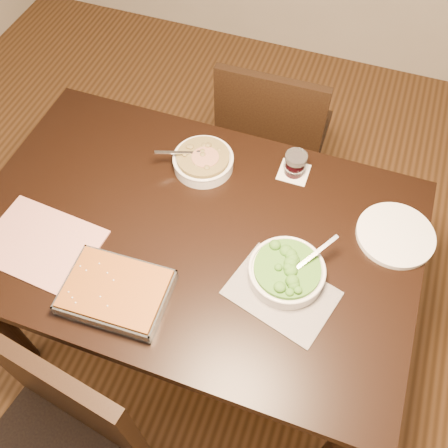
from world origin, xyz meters
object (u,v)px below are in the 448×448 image
object	(u,v)px
dinner_plate	(395,235)
table	(193,246)
baking_dish	(116,292)
broccoli_bowl	(287,272)
wine_tumbler	(295,163)
stew_bowl	(203,161)
chair_far	(272,137)

from	to	relation	value
dinner_plate	table	bearing A→B (deg)	-162.54
baking_dish	dinner_plate	bearing A→B (deg)	30.96
broccoli_bowl	table	bearing A→B (deg)	169.41
wine_tumbler	table	bearing A→B (deg)	-125.57
broccoli_bowl	dinner_plate	distance (m)	0.37
stew_bowl	broccoli_bowl	distance (m)	0.49
baking_dish	dinner_plate	xyz separation A→B (m)	(0.72, 0.47, -0.02)
stew_bowl	chair_far	distance (m)	0.54
stew_bowl	chair_far	size ratio (longest dim) A/B	0.23
table	baking_dish	xyz separation A→B (m)	(-0.12, -0.28, 0.12)
broccoli_bowl	baking_dish	xyz separation A→B (m)	(-0.44, -0.22, -0.00)
dinner_plate	baking_dish	bearing A→B (deg)	-146.70
baking_dish	dinner_plate	size ratio (longest dim) A/B	1.25
baking_dish	chair_far	distance (m)	1.04
chair_far	stew_bowl	bearing A→B (deg)	72.57
chair_far	table	bearing A→B (deg)	83.05
stew_bowl	broccoli_bowl	world-z (taller)	broccoli_bowl
dinner_plate	chair_far	xyz separation A→B (m)	(-0.53, 0.52, -0.25)
table	wine_tumbler	distance (m)	0.43
stew_bowl	table	bearing A→B (deg)	-77.09
broccoli_bowl	stew_bowl	bearing A→B (deg)	140.14
stew_bowl	wine_tumbler	distance (m)	0.31
broccoli_bowl	chair_far	size ratio (longest dim) A/B	0.26
stew_bowl	wine_tumbler	world-z (taller)	wine_tumbler
stew_bowl	dinner_plate	distance (m)	0.66
baking_dish	dinner_plate	world-z (taller)	baking_dish
broccoli_bowl	chair_far	xyz separation A→B (m)	(-0.25, 0.76, -0.28)
dinner_plate	chair_far	size ratio (longest dim) A/B	0.27
broccoli_bowl	wine_tumbler	size ratio (longest dim) A/B	2.80
table	wine_tumbler	world-z (taller)	wine_tumbler
stew_bowl	chair_far	world-z (taller)	chair_far
table	dinner_plate	distance (m)	0.64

